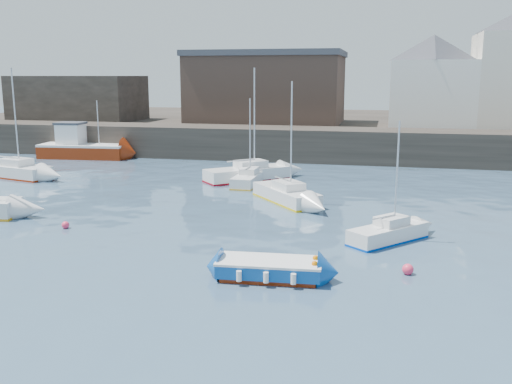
% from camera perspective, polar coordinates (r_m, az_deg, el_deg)
% --- Properties ---
extents(water, '(220.00, 220.00, 0.00)m').
position_cam_1_polar(water, '(21.01, -7.53, -10.47)').
color(water, '#2D4760').
rests_on(water, ground).
extents(quay_wall, '(90.00, 5.00, 3.00)m').
position_cam_1_polar(quay_wall, '(54.02, 5.53, 4.78)').
color(quay_wall, '#28231E').
rests_on(quay_wall, ground).
extents(land_strip, '(90.00, 32.00, 2.80)m').
position_cam_1_polar(land_strip, '(71.82, 7.44, 6.33)').
color(land_strip, '#28231E').
rests_on(land_strip, ground).
extents(bldg_east_d, '(11.14, 11.14, 8.95)m').
position_cam_1_polar(bldg_east_d, '(59.82, 17.18, 10.61)').
color(bldg_east_d, white).
rests_on(bldg_east_d, land_strip).
extents(warehouse, '(16.40, 10.40, 7.60)m').
position_cam_1_polar(warehouse, '(62.56, 1.07, 10.45)').
color(warehouse, '#3D2D26').
rests_on(warehouse, land_strip).
extents(bldg_west, '(14.00, 8.00, 5.00)m').
position_cam_1_polar(bldg_west, '(69.67, -17.34, 8.97)').
color(bldg_west, '#353028').
rests_on(bldg_west, land_strip).
extents(blue_dinghy, '(4.22, 2.28, 0.78)m').
position_cam_1_polar(blue_dinghy, '(22.54, 1.35, -7.63)').
color(blue_dinghy, maroon).
rests_on(blue_dinghy, ground).
extents(fishing_boat, '(8.57, 3.80, 5.53)m').
position_cam_1_polar(fishing_boat, '(57.85, -17.07, 4.34)').
color(fishing_boat, maroon).
rests_on(fishing_boat, ground).
extents(sailboat_b, '(5.13, 5.70, 7.51)m').
position_cam_1_polar(sailboat_b, '(36.04, 3.05, -0.22)').
color(sailboat_b, silver).
rests_on(sailboat_b, ground).
extents(sailboat_c, '(3.93, 4.24, 5.78)m').
position_cam_1_polar(sailboat_c, '(28.16, 13.10, -3.98)').
color(sailboat_c, silver).
rests_on(sailboat_c, ground).
extents(sailboat_e, '(6.85, 3.65, 8.42)m').
position_cam_1_polar(sailboat_e, '(48.52, -23.01, 2.00)').
color(sailboat_e, silver).
rests_on(sailboat_e, ground).
extents(sailboat_f, '(1.61, 4.82, 6.24)m').
position_cam_1_polar(sailboat_f, '(41.71, -0.75, 1.35)').
color(sailboat_f, silver).
rests_on(sailboat_f, ground).
extents(sailboat_h, '(6.27, 5.91, 8.41)m').
position_cam_1_polar(sailboat_h, '(43.38, -0.86, 1.89)').
color(sailboat_h, silver).
rests_on(sailboat_h, ground).
extents(buoy_near, '(0.39, 0.39, 0.39)m').
position_cam_1_polar(buoy_near, '(31.50, -18.50, -3.46)').
color(buoy_near, '#FF355A').
rests_on(buoy_near, ground).
extents(buoy_mid, '(0.46, 0.46, 0.46)m').
position_cam_1_polar(buoy_mid, '(23.96, 14.92, -7.95)').
color(buoy_mid, '#FF355A').
rests_on(buoy_mid, ground).
extents(buoy_far, '(0.39, 0.39, 0.39)m').
position_cam_1_polar(buoy_far, '(37.88, 3.46, -0.40)').
color(buoy_far, '#FF355A').
rests_on(buoy_far, ground).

